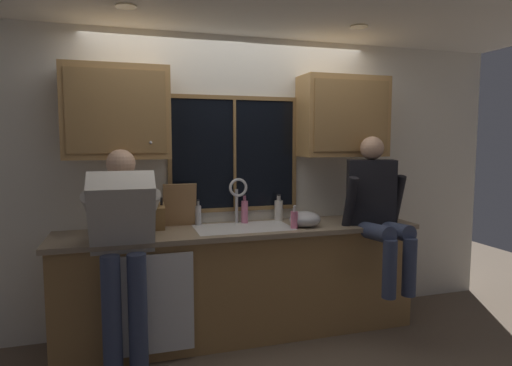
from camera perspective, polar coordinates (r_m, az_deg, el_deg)
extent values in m
cube|color=silver|center=(3.92, -3.24, 0.20)|extent=(5.35, 0.12, 2.55)
cylinder|color=#FFEAB2|center=(3.25, -16.79, 21.44)|extent=(0.14, 0.14, 0.01)
cylinder|color=#FFEAB2|center=(3.72, 13.47, 19.46)|extent=(0.14, 0.14, 0.01)
cube|color=black|center=(3.84, -2.88, 3.84)|extent=(1.10, 0.02, 0.95)
cube|color=olive|center=(3.84, -2.88, 11.19)|extent=(1.17, 0.02, 0.04)
cube|color=olive|center=(3.87, -2.81, -3.47)|extent=(1.17, 0.02, 0.04)
cube|color=olive|center=(3.73, -11.35, 3.68)|extent=(0.03, 0.02, 0.95)
cube|color=olive|center=(4.00, 5.08, 3.89)|extent=(0.03, 0.02, 0.95)
cube|color=olive|center=(3.82, -2.84, 3.83)|extent=(0.02, 0.02, 0.95)
cube|color=#A07744|center=(3.76, -1.86, -13.08)|extent=(2.95, 0.58, 0.88)
cube|color=gray|center=(3.62, -1.80, -6.25)|extent=(3.01, 0.62, 0.04)
cube|color=white|center=(3.34, -13.52, -15.34)|extent=(0.60, 0.02, 0.74)
cube|color=#B2844C|center=(3.57, -17.88, 8.82)|extent=(0.80, 0.33, 0.72)
cube|color=#9D7443|center=(3.40, -17.92, 8.99)|extent=(0.72, 0.01, 0.62)
sphere|color=#B2B2B7|center=(3.39, -13.74, 5.22)|extent=(0.02, 0.02, 0.02)
cube|color=#B2844C|center=(4.05, 11.38, 8.57)|extent=(0.80, 0.33, 0.72)
cube|color=#9D7443|center=(3.90, 12.58, 8.66)|extent=(0.72, 0.01, 0.62)
sphere|color=#B2B2B7|center=(4.01, 15.56, 5.21)|extent=(0.02, 0.02, 0.02)
cube|color=silver|center=(3.63, -1.70, -6.06)|extent=(0.80, 0.46, 0.02)
cube|color=beige|center=(3.60, -4.80, -7.79)|extent=(0.36, 0.42, 0.20)
cube|color=beige|center=(3.70, 1.31, -7.39)|extent=(0.36, 0.42, 0.20)
cube|color=silver|center=(3.65, -1.70, -7.60)|extent=(0.04, 0.42, 0.20)
cylinder|color=silver|center=(3.81, -2.58, -3.06)|extent=(0.03, 0.03, 0.30)
torus|color=silver|center=(3.73, -2.36, -0.61)|extent=(0.16, 0.02, 0.16)
cylinder|color=silver|center=(3.84, -1.42, -4.48)|extent=(0.03, 0.03, 0.09)
cylinder|color=#384260|center=(3.20, -18.50, -16.75)|extent=(0.13, 0.13, 0.88)
cylinder|color=#384260|center=(3.20, -15.33, -16.67)|extent=(0.13, 0.13, 0.88)
cube|color=beige|center=(3.15, -17.28, -3.97)|extent=(0.44, 0.48, 0.61)
sphere|color=tan|center=(3.31, -17.44, 2.47)|extent=(0.21, 0.21, 0.21)
cylinder|color=beige|center=(3.33, -21.08, -2.72)|extent=(0.09, 0.52, 0.26)
cylinder|color=beige|center=(3.33, -13.50, -2.51)|extent=(0.09, 0.52, 0.26)
cylinder|color=#384260|center=(3.68, 15.43, -6.24)|extent=(0.14, 0.43, 0.16)
cylinder|color=#384260|center=(3.78, 17.75, -6.00)|extent=(0.14, 0.43, 0.16)
cylinder|color=#384260|center=(3.57, 17.24, -10.83)|extent=(0.11, 0.11, 0.46)
cylinder|color=#384260|center=(3.67, 19.60, -10.44)|extent=(0.11, 0.11, 0.46)
cube|color=black|center=(3.87, 14.94, -1.17)|extent=(0.45, 0.34, 0.56)
sphere|color=tan|center=(3.84, 15.08, 4.47)|extent=(0.20, 0.20, 0.20)
cylinder|color=black|center=(3.72, 12.30, -2.62)|extent=(0.08, 0.20, 0.47)
cylinder|color=black|center=(3.96, 18.12, -2.26)|extent=(0.08, 0.20, 0.47)
cube|color=olive|center=(3.58, -12.95, -4.47)|extent=(0.12, 0.18, 0.25)
cylinder|color=black|center=(3.50, -13.51, -2.20)|extent=(0.02, 0.05, 0.09)
cylinder|color=black|center=(3.51, -12.94, -2.29)|extent=(0.02, 0.04, 0.08)
cylinder|color=black|center=(3.51, -12.37, -2.38)|extent=(0.02, 0.04, 0.06)
cube|color=#997047|center=(3.70, -10.06, -2.89)|extent=(0.28, 0.10, 0.37)
ellipsoid|color=#B7B7BC|center=(3.69, 6.48, -4.78)|extent=(0.26, 0.26, 0.13)
cylinder|color=pink|center=(3.59, 5.07, -4.89)|extent=(0.06, 0.06, 0.14)
cylinder|color=silver|center=(3.58, 5.08, -3.44)|extent=(0.02, 0.02, 0.04)
cylinder|color=silver|center=(3.56, 5.20, -3.05)|extent=(0.01, 0.04, 0.01)
cylinder|color=#B7B7BC|center=(3.74, -7.64, -4.27)|extent=(0.05, 0.05, 0.17)
cylinder|color=#929296|center=(3.73, -7.66, -2.68)|extent=(0.02, 0.02, 0.04)
cylinder|color=black|center=(3.72, -7.67, -2.27)|extent=(0.03, 0.03, 0.01)
cylinder|color=silver|center=(3.93, 3.01, -3.66)|extent=(0.08, 0.08, 0.18)
cylinder|color=#B3AFA7|center=(3.91, 3.02, -2.01)|extent=(0.03, 0.03, 0.05)
cylinder|color=black|center=(3.91, 3.02, -1.59)|extent=(0.04, 0.04, 0.01)
cylinder|color=pink|center=(3.80, -1.52, -3.85)|extent=(0.06, 0.06, 0.20)
cylinder|color=#AD5B7A|center=(3.79, -1.52, -2.03)|extent=(0.03, 0.03, 0.05)
cylinder|color=black|center=(3.78, -1.52, -1.57)|extent=(0.03, 0.03, 0.01)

